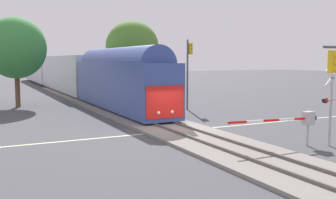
{
  "coord_description": "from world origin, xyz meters",
  "views": [
    {
      "loc": [
        -11.03,
        -21.25,
        4.48
      ],
      "look_at": [
        -0.48,
        0.13,
        2.0
      ],
      "focal_mm": 41.51,
      "sensor_mm": 36.0,
      "label": 1
    }
  ],
  "objects_px": {
    "elm_centre_background": "(132,46)",
    "oak_behind_train": "(16,48)",
    "crossing_signal_mast": "(332,98)",
    "commuter_train": "(66,72)",
    "traffic_signal_far_side": "(189,63)",
    "crossing_gate_near": "(300,120)"
  },
  "relations": [
    {
      "from": "commuter_train",
      "to": "elm_centre_background",
      "type": "bearing_deg",
      "value": -52.6
    },
    {
      "from": "crossing_signal_mast",
      "to": "traffic_signal_far_side",
      "type": "xyz_separation_m",
      "value": [
        0.63,
        16.04,
        1.62
      ]
    },
    {
      "from": "crossing_signal_mast",
      "to": "elm_centre_background",
      "type": "distance_m",
      "value": 31.79
    },
    {
      "from": "traffic_signal_far_side",
      "to": "elm_centre_background",
      "type": "relative_size",
      "value": 0.67
    },
    {
      "from": "oak_behind_train",
      "to": "commuter_train",
      "type": "bearing_deg",
      "value": 63.38
    },
    {
      "from": "traffic_signal_far_side",
      "to": "oak_behind_train",
      "type": "height_order",
      "value": "oak_behind_train"
    },
    {
      "from": "traffic_signal_far_side",
      "to": "commuter_train",
      "type": "bearing_deg",
      "value": 103.68
    },
    {
      "from": "crossing_gate_near",
      "to": "oak_behind_train",
      "type": "distance_m",
      "value": 27.04
    },
    {
      "from": "commuter_train",
      "to": "crossing_gate_near",
      "type": "relative_size",
      "value": 12.03
    },
    {
      "from": "commuter_train",
      "to": "traffic_signal_far_side",
      "type": "xyz_separation_m",
      "value": [
        5.84,
        -24.0,
        1.4
      ]
    },
    {
      "from": "crossing_signal_mast",
      "to": "elm_centre_background",
      "type": "bearing_deg",
      "value": 87.69
    },
    {
      "from": "traffic_signal_far_side",
      "to": "oak_behind_train",
      "type": "xyz_separation_m",
      "value": [
        -13.48,
        8.76,
        1.38
      ]
    },
    {
      "from": "traffic_signal_far_side",
      "to": "oak_behind_train",
      "type": "bearing_deg",
      "value": 146.99
    },
    {
      "from": "elm_centre_background",
      "to": "oak_behind_train",
      "type": "height_order",
      "value": "elm_centre_background"
    },
    {
      "from": "crossing_signal_mast",
      "to": "traffic_signal_far_side",
      "type": "bearing_deg",
      "value": 87.74
    },
    {
      "from": "elm_centre_background",
      "to": "oak_behind_train",
      "type": "xyz_separation_m",
      "value": [
        -14.12,
        -6.77,
        -0.59
      ]
    },
    {
      "from": "crossing_gate_near",
      "to": "oak_behind_train",
      "type": "height_order",
      "value": "oak_behind_train"
    },
    {
      "from": "traffic_signal_far_side",
      "to": "crossing_gate_near",
      "type": "bearing_deg",
      "value": -98.13
    },
    {
      "from": "oak_behind_train",
      "to": "crossing_signal_mast",
      "type": "bearing_deg",
      "value": -62.61
    },
    {
      "from": "elm_centre_background",
      "to": "crossing_gate_near",
      "type": "bearing_deg",
      "value": -95.26
    },
    {
      "from": "oak_behind_train",
      "to": "crossing_gate_near",
      "type": "bearing_deg",
      "value": -65.06
    },
    {
      "from": "crossing_gate_near",
      "to": "crossing_signal_mast",
      "type": "relative_size",
      "value": 1.35
    }
  ]
}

